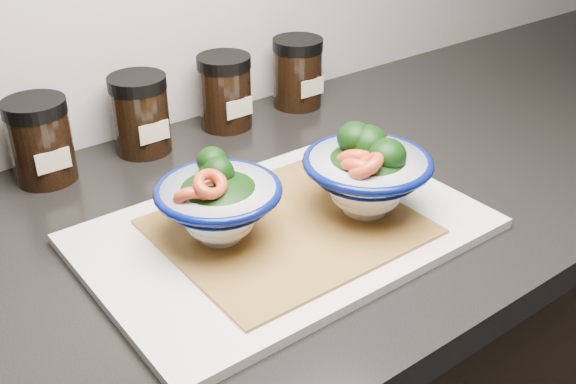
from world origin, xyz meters
TOP-DOWN VIEW (x-y plane):
  - countertop at (0.00, 1.45)m, footprint 3.50×0.60m
  - cutting_board at (0.12, 1.39)m, footprint 0.45×0.30m
  - bamboo_mat at (0.12, 1.38)m, footprint 0.28×0.24m
  - bowl_left at (0.05, 1.41)m, footprint 0.14×0.14m
  - bowl_right at (0.22, 1.36)m, footprint 0.15×0.15m
  - spice_jar_c at (-0.05, 1.69)m, footprint 0.08×0.08m
  - spice_jar_d at (0.09, 1.69)m, footprint 0.08×0.08m
  - spice_jar_e at (0.24, 1.69)m, footprint 0.08×0.08m
  - spice_jar_f at (0.38, 1.69)m, footprint 0.08×0.08m

SIDE VIEW (x-z plane):
  - countertop at x=0.00m, z-range 0.86..0.90m
  - cutting_board at x=0.12m, z-range 0.90..0.91m
  - bamboo_mat at x=0.12m, z-range 0.91..0.92m
  - spice_jar_c at x=-0.05m, z-range 0.90..1.01m
  - spice_jar_d at x=0.09m, z-range 0.90..1.01m
  - spice_jar_e at x=0.24m, z-range 0.90..1.01m
  - spice_jar_f at x=0.38m, z-range 0.90..1.01m
  - bowl_left at x=0.05m, z-range 0.91..1.01m
  - bowl_right at x=0.22m, z-range 0.91..1.02m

